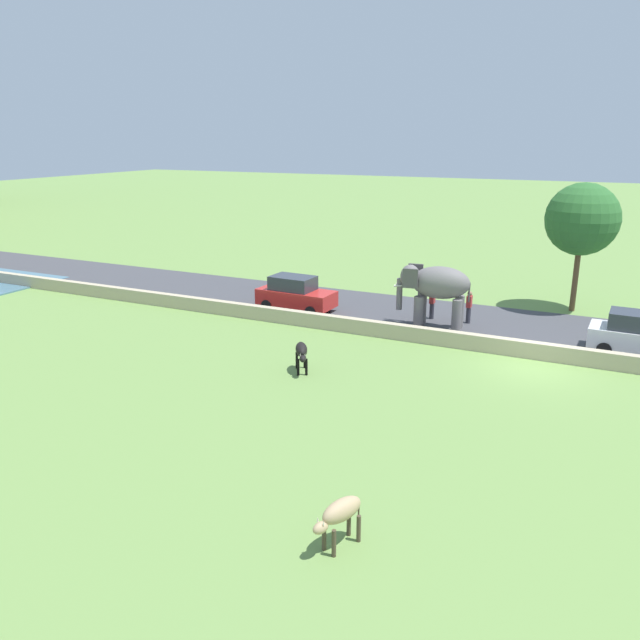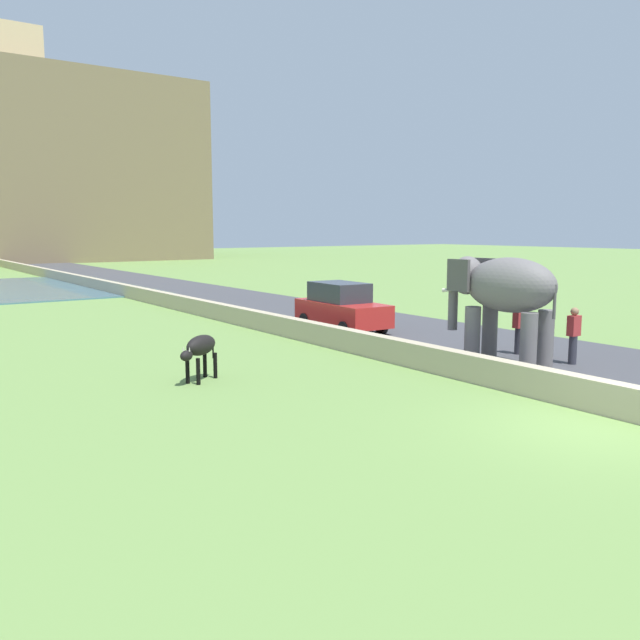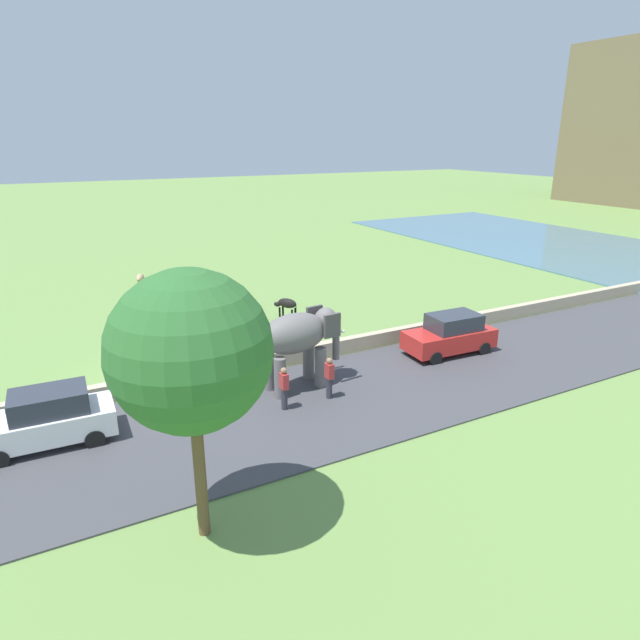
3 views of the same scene
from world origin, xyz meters
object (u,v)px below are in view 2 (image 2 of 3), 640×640
object	(u,v)px
person_beside_elephant	(519,327)
cow_black	(200,348)
elephant	(503,292)
car_red	(341,307)
person_trailing	(573,335)

from	to	relation	value
person_beside_elephant	cow_black	world-z (taller)	person_beside_elephant
elephant	cow_black	world-z (taller)	elephant
car_red	cow_black	bearing A→B (deg)	-150.73
car_red	person_beside_elephant	bearing A→B (deg)	-78.55
elephant	car_red	distance (m)	7.40
person_trailing	car_red	world-z (taller)	car_red
elephant	car_red	bearing A→B (deg)	89.80
person_beside_elephant	car_red	distance (m)	6.97
person_trailing	car_red	size ratio (longest dim) A/B	0.40
person_beside_elephant	cow_black	xyz separation A→B (m)	(-9.09, 2.51, -0.04)
person_trailing	cow_black	bearing A→B (deg)	154.69
elephant	cow_black	size ratio (longest dim) A/B	2.60
person_trailing	car_red	bearing A→B (deg)	99.23
elephant	cow_black	xyz separation A→B (m)	(-7.68, 3.00, -1.20)
elephant	person_beside_elephant	xyz separation A→B (m)	(1.41, 0.49, -1.16)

